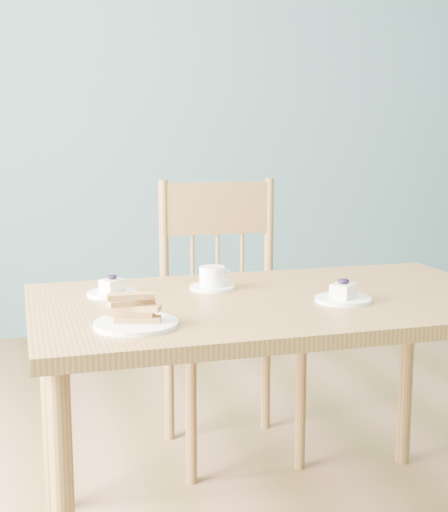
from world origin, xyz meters
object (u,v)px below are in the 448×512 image
object	(u,v)px
dining_table	(276,323)
cheesecake_plate_near	(343,296)
dining_chair	(228,316)
coffee_cup	(213,279)
cheesecake_plate_far	(112,290)
biscotti_plate	(136,316)

from	to	relation	value
dining_table	cheesecake_plate_near	xyz separation A→B (m)	(0.16, -0.09, 0.09)
dining_chair	coffee_cup	xyz separation A→B (m)	(-0.18, -0.45, 0.23)
dining_table	cheesecake_plate_near	size ratio (longest dim) A/B	8.85
cheesecake_plate_far	coffee_cup	size ratio (longest dim) A/B	1.05
dining_table	dining_chair	world-z (taller)	dining_chair
dining_table	cheesecake_plate_far	world-z (taller)	cheesecake_plate_far
dining_chair	biscotti_plate	world-z (taller)	dining_chair
dining_chair	dining_table	bearing A→B (deg)	-93.68
cheesecake_plate_far	dining_table	bearing A→B (deg)	-20.25
dining_chair	coffee_cup	distance (m)	0.54
dining_table	coffee_cup	world-z (taller)	coffee_cup
dining_table	cheesecake_plate_far	distance (m)	0.47
cheesecake_plate_near	biscotti_plate	distance (m)	0.59
cheesecake_plate_far	biscotti_plate	size ratio (longest dim) A/B	0.70
dining_table	biscotti_plate	distance (m)	0.47
cheesecake_plate_near	cheesecake_plate_far	distance (m)	0.64
dining_chair	cheesecake_plate_near	distance (m)	0.75
dining_table	coffee_cup	xyz separation A→B (m)	(-0.14, 0.16, 0.10)
dining_chair	biscotti_plate	size ratio (longest dim) A/B	5.01
dining_chair	cheesecake_plate_far	size ratio (longest dim) A/B	7.17
dining_table	coffee_cup	distance (m)	0.23
cheesecake_plate_near	cheesecake_plate_far	bearing A→B (deg)	156.76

